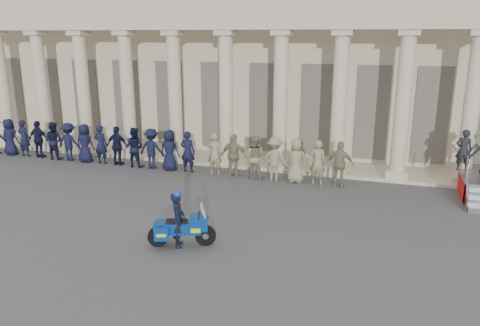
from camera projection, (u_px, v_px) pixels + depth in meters
The scene contains 5 objects.
ground at pixel (180, 233), 14.87m from camera, with size 90.00×90.00×0.00m, color #3C3C3E.
building at pixel (286, 62), 27.17m from camera, with size 40.00×12.50×9.00m.
officer_rank at pixel (140, 148), 21.96m from camera, with size 19.00×0.72×1.90m.
motorcycle at pixel (182, 228), 13.82m from camera, with size 1.93×1.16×1.30m.
rider at pixel (178, 218), 13.72m from camera, with size 0.60×0.72×1.77m.
Camera 1 is at (6.10, -12.46, 6.09)m, focal length 35.00 mm.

